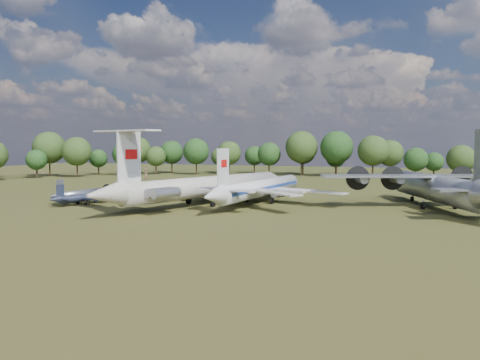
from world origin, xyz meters
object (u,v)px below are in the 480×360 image
(il62_airliner, at_px, (208,190))
(small_prop_northwest, at_px, (81,196))
(an12_transport, at_px, (436,192))
(small_prop_west, at_px, (83,199))
(person_on_il62, at_px, (146,175))
(tu104_jet, at_px, (261,191))

(il62_airliner, height_order, small_prop_northwest, il62_airliner)
(il62_airliner, distance_m, an12_transport, 38.99)
(small_prop_west, height_order, person_on_il62, person_on_il62)
(small_prop_northwest, bearing_deg, small_prop_west, -41.09)
(tu104_jet, relative_size, small_prop_west, 3.26)
(an12_transport, bearing_deg, tu104_jet, 163.97)
(small_prop_northwest, bearing_deg, an12_transport, 19.07)
(il62_airliner, relative_size, an12_transport, 1.21)
(an12_transport, distance_m, person_on_il62, 47.95)
(tu104_jet, height_order, person_on_il62, person_on_il62)
(an12_transport, distance_m, small_prop_northwest, 63.12)
(tu104_jet, xyz_separation_m, an12_transport, (29.88, 2.50, 0.65))
(tu104_jet, distance_m, an12_transport, 29.99)
(il62_airliner, xyz_separation_m, person_on_il62, (-4.68, -13.26, 3.49))
(small_prop_west, bearing_deg, an12_transport, 36.28)
(tu104_jet, bearing_deg, il62_airliner, -139.53)
(small_prop_west, height_order, small_prop_northwest, small_prop_northwest)
(il62_airliner, bearing_deg, small_prop_west, -139.83)
(small_prop_west, relative_size, small_prop_northwest, 0.85)
(il62_airliner, height_order, an12_transport, an12_transport)
(small_prop_west, bearing_deg, tu104_jet, 45.91)
(tu104_jet, bearing_deg, small_prop_west, -148.56)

